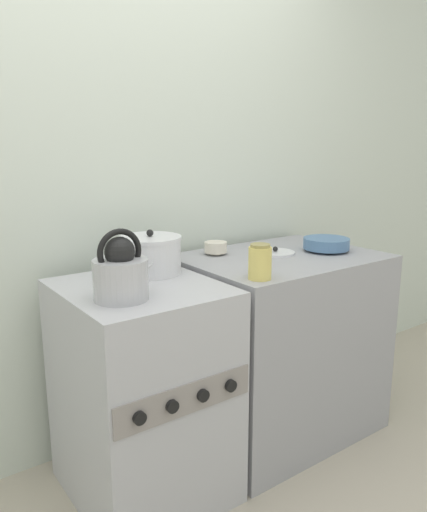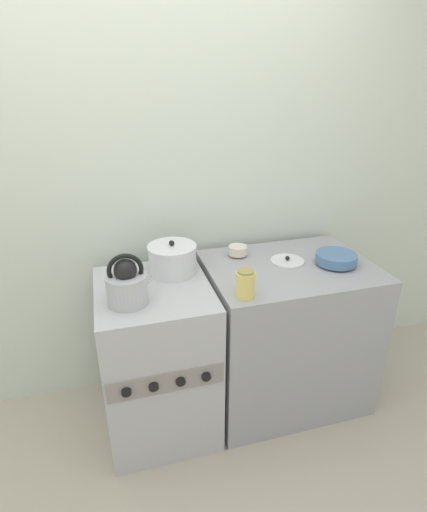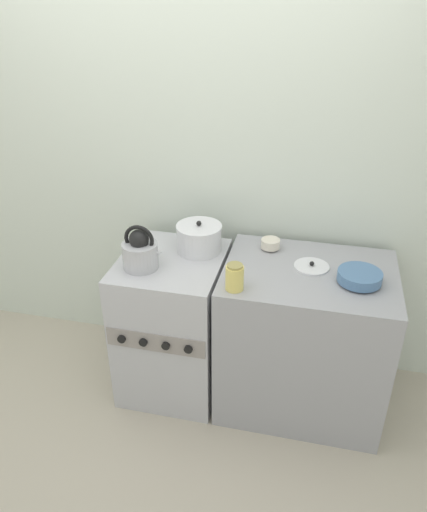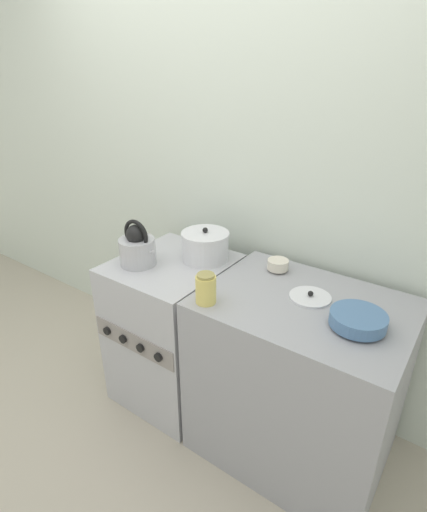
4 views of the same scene
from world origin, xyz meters
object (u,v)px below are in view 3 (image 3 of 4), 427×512
at_px(kettle, 140,252).
at_px(stove, 174,323).
at_px(enamel_bowl, 360,277).
at_px(loose_pot_lid, 312,266).
at_px(cooking_pot, 199,238).
at_px(small_ceramic_bowl, 270,244).
at_px(storage_jar, 235,277).

bearing_deg(kettle, stove, 41.81).
height_order(kettle, enamel_bowl, kettle).
bearing_deg(stove, loose_pot_lid, 5.27).
bearing_deg(enamel_bowl, cooking_pot, 168.83).
height_order(cooking_pot, small_ceramic_bowl, cooking_pot).
distance_m(kettle, small_ceramic_bowl, 0.71).
relative_size(kettle, storage_jar, 1.79).
distance_m(stove, cooking_pot, 0.53).
relative_size(cooking_pot, loose_pot_lid, 1.38).
bearing_deg(storage_jar, small_ceramic_bowl, 75.17).
xyz_separation_m(enamel_bowl, small_ceramic_bowl, (-0.47, 0.25, -0.00)).
distance_m(kettle, loose_pot_lid, 0.89).
bearing_deg(cooking_pot, storage_jar, -53.27).
relative_size(small_ceramic_bowl, storage_jar, 0.77).
bearing_deg(small_ceramic_bowl, cooking_pot, -168.18).
height_order(stove, kettle, kettle).
distance_m(cooking_pot, small_ceramic_bowl, 0.39).
xyz_separation_m(cooking_pot, enamel_bowl, (0.85, -0.17, -0.03)).
relative_size(stove, loose_pot_lid, 4.68).
bearing_deg(storage_jar, kettle, 167.72).
distance_m(small_ceramic_bowl, loose_pot_lid, 0.28).
bearing_deg(cooking_pot, enamel_bowl, -11.17).
height_order(kettle, storage_jar, kettle).
bearing_deg(small_ceramic_bowl, kettle, -152.65).
bearing_deg(small_ceramic_bowl, enamel_bowl, -27.93).
height_order(enamel_bowl, small_ceramic_bowl, enamel_bowl).
bearing_deg(small_ceramic_bowl, stove, -156.92).
xyz_separation_m(kettle, enamel_bowl, (1.10, 0.08, -0.04)).
relative_size(small_ceramic_bowl, loose_pot_lid, 0.57).
bearing_deg(kettle, cooking_pot, 44.83).
height_order(small_ceramic_bowl, storage_jar, storage_jar).
distance_m(stove, small_ceramic_bowl, 0.73).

